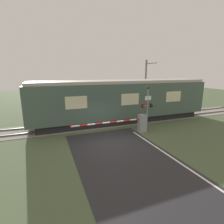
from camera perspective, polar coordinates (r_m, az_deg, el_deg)
ground_plane at (r=12.05m, az=-0.98°, el=-9.50°), size 80.00×80.00×0.00m
track_bed at (r=15.83m, az=-6.28°, el=-3.89°), size 36.00×3.20×0.13m
train at (r=16.35m, az=3.44°, el=3.73°), size 16.55×3.14×3.86m
crossing_barrier at (r=13.63m, az=8.34°, el=-3.58°), size 5.85×0.44×1.38m
signal_post at (r=13.60m, az=11.51°, el=1.72°), size 0.97×0.26×3.53m
catenary_pole at (r=19.48m, az=10.93°, el=8.25°), size 0.20×1.90×5.83m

